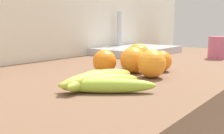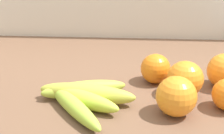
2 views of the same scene
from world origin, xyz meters
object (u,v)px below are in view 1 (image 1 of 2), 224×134
(orange_center, at_px, (152,64))
(sink_basin, at_px, (135,50))
(orange_front, at_px, (133,60))
(mug, at_px, (217,48))
(orange_right, at_px, (138,55))
(orange_back_right, at_px, (104,62))
(orange_back_left, at_px, (161,61))
(banana_bunch, at_px, (99,81))

(orange_center, relative_size, sink_basin, 0.18)
(sink_basin, bearing_deg, orange_front, -147.33)
(mug, bearing_deg, orange_front, 169.67)
(orange_right, height_order, mug, mug)
(orange_front, distance_m, mug, 0.52)
(orange_front, relative_size, orange_back_right, 1.11)
(orange_back_left, bearing_deg, orange_back_right, 139.06)
(orange_front, xyz_separation_m, sink_basin, (0.46, 0.30, -0.02))
(banana_bunch, distance_m, orange_back_left, 0.30)
(orange_back_right, xyz_separation_m, sink_basin, (0.52, 0.23, -0.02))
(banana_bunch, distance_m, mug, 0.73)
(orange_front, xyz_separation_m, orange_back_right, (-0.06, 0.06, -0.00))
(orange_back_left, bearing_deg, banana_bunch, 179.83)
(orange_right, bearing_deg, sink_basin, 34.44)
(orange_right, xyz_separation_m, orange_center, (-0.13, -0.13, -0.00))
(banana_bunch, height_order, orange_right, orange_right)
(orange_right, relative_size, orange_back_right, 1.15)
(orange_center, height_order, mug, mug)
(banana_bunch, relative_size, sink_basin, 0.49)
(orange_back_left, bearing_deg, orange_front, 144.67)
(orange_center, distance_m, mug, 0.54)
(orange_front, distance_m, orange_center, 0.09)
(orange_right, xyz_separation_m, mug, (0.41, -0.14, 0.01))
(orange_back_left, relative_size, mug, 0.68)
(orange_center, height_order, orange_back_left, orange_center)
(sink_basin, bearing_deg, banana_bunch, -152.76)
(sink_basin, bearing_deg, mug, -83.09)
(orange_back_right, distance_m, sink_basin, 0.57)
(banana_bunch, xyz_separation_m, orange_front, (0.22, 0.05, 0.02))
(banana_bunch, distance_m, orange_right, 0.33)
(orange_right, height_order, orange_center, orange_right)
(orange_right, distance_m, orange_back_left, 0.10)
(orange_right, height_order, orange_front, orange_right)
(banana_bunch, relative_size, orange_back_right, 2.96)
(orange_back_right, bearing_deg, mug, -15.37)
(orange_right, relative_size, orange_front, 1.04)
(mug, bearing_deg, orange_right, 161.21)
(banana_bunch, xyz_separation_m, orange_center, (0.19, -0.03, 0.02))
(orange_center, bearing_deg, orange_front, 69.81)
(orange_front, bearing_deg, sink_basin, 32.67)
(orange_front, xyz_separation_m, mug, (0.51, -0.09, 0.01))
(orange_right, distance_m, orange_center, 0.18)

